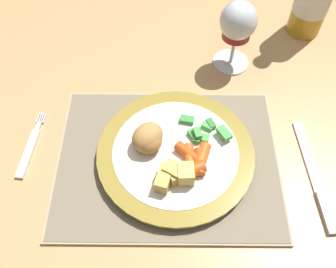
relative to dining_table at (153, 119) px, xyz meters
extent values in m
plane|color=#4C4238|center=(0.00, 0.00, -0.66)|extent=(6.00, 6.00, 0.00)
cube|color=tan|center=(0.00, 0.00, 0.06)|extent=(1.55, 0.91, 0.04)
cube|color=tan|center=(0.03, -0.15, 0.08)|extent=(0.38, 0.29, 0.01)
cube|color=#807259|center=(0.03, -0.15, 0.09)|extent=(0.37, 0.29, 0.00)
cylinder|color=white|center=(0.05, -0.14, 0.09)|extent=(0.22, 0.22, 0.01)
cylinder|color=olive|center=(0.05, -0.14, 0.10)|extent=(0.26, 0.26, 0.01)
cylinder|color=white|center=(0.05, -0.14, 0.11)|extent=(0.21, 0.21, 0.00)
ellipsoid|color=#B77F3D|center=(0.00, -0.13, 0.12)|extent=(0.06, 0.06, 0.04)
ellipsoid|color=tan|center=(0.00, -0.13, 0.13)|extent=(0.07, 0.07, 0.04)
cube|color=#4CA84C|center=(0.10, -0.10, 0.11)|extent=(0.02, 0.02, 0.01)
cube|color=#4CA84C|center=(0.09, -0.12, 0.11)|extent=(0.03, 0.02, 0.01)
cube|color=green|center=(0.08, -0.12, 0.11)|extent=(0.02, 0.03, 0.01)
cube|color=#4CA84C|center=(0.08, -0.12, 0.12)|extent=(0.02, 0.02, 0.01)
cube|color=green|center=(0.07, -0.08, 0.11)|extent=(0.03, 0.02, 0.01)
cube|color=#338438|center=(0.11, -0.09, 0.11)|extent=(0.02, 0.02, 0.01)
cube|color=green|center=(0.08, -0.12, 0.11)|extent=(0.01, 0.02, 0.01)
cube|color=#4CA84C|center=(0.13, -0.11, 0.12)|extent=(0.03, 0.03, 0.01)
cylinder|color=#CC5119|center=(0.07, -0.19, 0.12)|extent=(0.05, 0.04, 0.02)
cylinder|color=orange|center=(0.09, -0.16, 0.12)|extent=(0.03, 0.04, 0.02)
cylinder|color=orange|center=(0.07, -0.16, 0.11)|extent=(0.02, 0.04, 0.02)
cylinder|color=#CC5119|center=(0.07, -0.15, 0.11)|extent=(0.05, 0.04, 0.02)
cylinder|color=#CC5119|center=(0.09, -0.17, 0.11)|extent=(0.02, 0.05, 0.02)
cube|color=silver|center=(-0.21, -0.14, 0.08)|extent=(0.02, 0.10, 0.01)
cube|color=silver|center=(-0.20, -0.08, 0.08)|extent=(0.01, 0.02, 0.01)
cube|color=silver|center=(-0.20, -0.06, 0.08)|extent=(0.00, 0.02, 0.00)
cube|color=silver|center=(-0.20, -0.06, 0.08)|extent=(0.00, 0.02, 0.00)
cube|color=silver|center=(-0.20, -0.06, 0.08)|extent=(0.00, 0.02, 0.00)
cube|color=silver|center=(-0.21, -0.06, 0.08)|extent=(0.00, 0.02, 0.00)
cube|color=silver|center=(0.28, -0.14, 0.08)|extent=(0.03, 0.14, 0.00)
cube|color=#B2B2B7|center=(0.28, -0.24, 0.08)|extent=(0.02, 0.07, 0.01)
cylinder|color=silver|center=(0.16, 0.09, 0.08)|extent=(0.07, 0.07, 0.00)
cylinder|color=silver|center=(0.16, 0.09, 0.12)|extent=(0.01, 0.01, 0.07)
ellipsoid|color=silver|center=(0.16, 0.09, 0.19)|extent=(0.07, 0.07, 0.08)
cylinder|color=maroon|center=(0.16, 0.09, 0.16)|extent=(0.05, 0.05, 0.03)
cube|color=#E5BC66|center=(0.06, -0.20, 0.12)|extent=(0.03, 0.03, 0.03)
cube|color=#E5BC66|center=(0.03, -0.19, 0.12)|extent=(0.03, 0.03, 0.02)
cube|color=#DBB256|center=(0.05, -0.20, 0.12)|extent=(0.03, 0.03, 0.02)
cube|color=#DBB256|center=(0.04, -0.19, 0.12)|extent=(0.04, 0.03, 0.03)
cube|color=#DBB256|center=(0.03, -0.21, 0.12)|extent=(0.03, 0.03, 0.03)
camera|label=1|loc=(0.04, -0.47, 0.64)|focal=40.00mm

